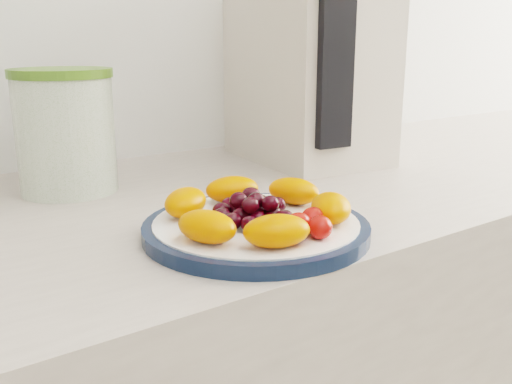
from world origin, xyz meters
TOP-DOWN VIEW (x-y plane):
  - plate_rim at (-0.08, 1.02)m, footprint 0.25×0.25m
  - plate_face at (-0.08, 1.02)m, footprint 0.23×0.23m
  - canister at (-0.19, 1.33)m, footprint 0.15×0.15m
  - canister_lid at (-0.19, 1.33)m, footprint 0.15×0.15m
  - appliance_body at (0.24, 1.31)m, footprint 0.22×0.29m
  - appliance_panel at (0.17, 1.17)m, footprint 0.06×0.03m
  - fruit_plate at (-0.08, 1.02)m, footprint 0.22×0.22m

SIDE VIEW (x-z plane):
  - plate_rim at x=-0.08m, z-range 0.90..0.91m
  - plate_face at x=-0.08m, z-range 0.90..0.92m
  - fruit_plate at x=-0.08m, z-range 0.92..0.95m
  - canister at x=-0.19m, z-range 0.90..1.06m
  - canister_lid at x=-0.19m, z-range 1.06..1.07m
  - appliance_body at x=0.24m, z-range 0.90..1.24m
  - appliance_panel at x=0.17m, z-range 0.95..1.20m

